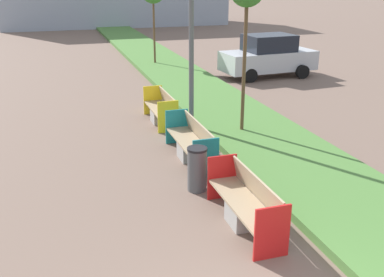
% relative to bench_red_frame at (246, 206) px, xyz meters
% --- Properties ---
extents(planter_grass_strip, '(2.80, 120.00, 0.18)m').
position_rel_bench_red_frame_xyz_m(planter_grass_strip, '(2.26, 8.77, -0.28)').
color(planter_grass_strip, '#4C7A38').
rests_on(planter_grass_strip, ground).
extents(bench_red_frame, '(0.65, 2.25, 0.94)m').
position_rel_bench_red_frame_xyz_m(bench_red_frame, '(0.00, 0.00, 0.00)').
color(bench_red_frame, '#9E9B96').
rests_on(bench_red_frame, ground).
extents(bench_teal_frame, '(0.65, 2.43, 0.94)m').
position_rel_bench_red_frame_xyz_m(bench_teal_frame, '(0.00, 3.30, 0.01)').
color(bench_teal_frame, '#9E9B96').
rests_on(bench_teal_frame, ground).
extents(bench_yellow_frame, '(0.65, 2.01, 0.94)m').
position_rel_bench_red_frame_xyz_m(bench_yellow_frame, '(-0.00, 6.40, -0.01)').
color(bench_yellow_frame, '#9E9B96').
rests_on(bench_yellow_frame, ground).
extents(litter_bin, '(0.43, 0.43, 0.96)m').
position_rel_bench_red_frame_xyz_m(litter_bin, '(-0.41, 1.60, 0.11)').
color(litter_bin, '#4C4F51').
rests_on(litter_bin, ground).
extents(parked_car_distant, '(4.32, 2.07, 1.86)m').
position_rel_bench_red_frame_xyz_m(parked_car_distant, '(6.20, 11.52, 0.54)').
color(parked_car_distant, '#B7BABF').
rests_on(parked_car_distant, ground).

